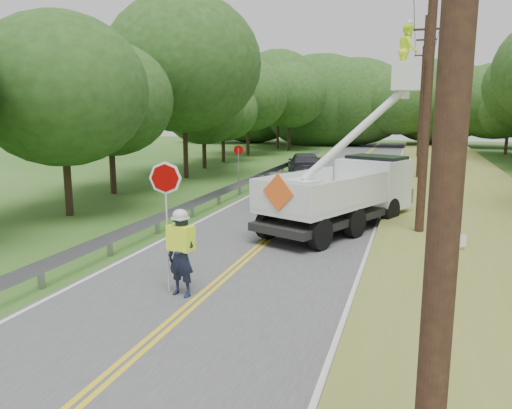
% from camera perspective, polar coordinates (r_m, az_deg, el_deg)
% --- Properties ---
extents(ground, '(140.00, 140.00, 0.00)m').
position_cam_1_polar(ground, '(10.91, -9.88, -13.45)').
color(ground, '#254F15').
rests_on(ground, ground).
extents(road, '(7.20, 96.00, 0.03)m').
position_cam_1_polar(road, '(23.68, 5.88, -0.11)').
color(road, '#454547').
rests_on(road, ground).
extents(guardrail, '(0.18, 48.00, 0.77)m').
position_cam_1_polar(guardrail, '(25.54, -2.53, 1.96)').
color(guardrail, gray).
rests_on(guardrail, ground).
extents(utility_poles, '(1.60, 43.30, 10.00)m').
position_cam_1_polar(utility_poles, '(25.81, 18.73, 12.01)').
color(utility_poles, black).
rests_on(utility_poles, ground).
extents(tall_grass_verge, '(7.00, 96.00, 0.30)m').
position_cam_1_polar(tall_grass_verge, '(23.30, 23.24, -0.76)').
color(tall_grass_verge, olive).
rests_on(tall_grass_verge, ground).
extents(treeline_left, '(10.77, 54.82, 11.80)m').
position_cam_1_polar(treeline_left, '(40.66, -4.04, 13.18)').
color(treeline_left, '#332319').
rests_on(treeline_left, ground).
extents(treeline_horizon, '(55.67, 14.50, 12.21)m').
position_cam_1_polar(treeline_horizon, '(65.42, 12.89, 11.38)').
color(treeline_horizon, '#264117').
rests_on(treeline_horizon, ground).
extents(flagger, '(1.22, 0.61, 3.23)m').
position_cam_1_polar(flagger, '(12.07, -8.60, -5.12)').
color(flagger, '#191E33').
rests_on(flagger, road).
extents(bucket_truck, '(5.26, 7.78, 7.20)m').
position_cam_1_polar(bucket_truck, '(19.53, 11.36, 2.22)').
color(bucket_truck, black).
rests_on(bucket_truck, road).
extents(suv_silver, '(4.18, 6.07, 1.54)m').
position_cam_1_polar(suv_silver, '(24.19, 2.96, 2.03)').
color(suv_silver, silver).
rests_on(suv_silver, road).
extents(suv_darkgrey, '(3.61, 5.90, 1.60)m').
position_cam_1_polar(suv_darkgrey, '(34.10, 5.62, 4.58)').
color(suv_darkgrey, '#313438').
rests_on(suv_darkgrey, road).
extents(stop_sign_permanent, '(0.52, 0.21, 2.56)m').
position_cam_1_polar(stop_sign_permanent, '(27.61, -2.02, 5.02)').
color(stop_sign_permanent, gray).
rests_on(stop_sign_permanent, ground).
extents(yard_sign, '(0.54, 0.06, 0.78)m').
position_cam_1_polar(yard_sign, '(16.21, 21.98, -3.89)').
color(yard_sign, white).
rests_on(yard_sign, ground).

